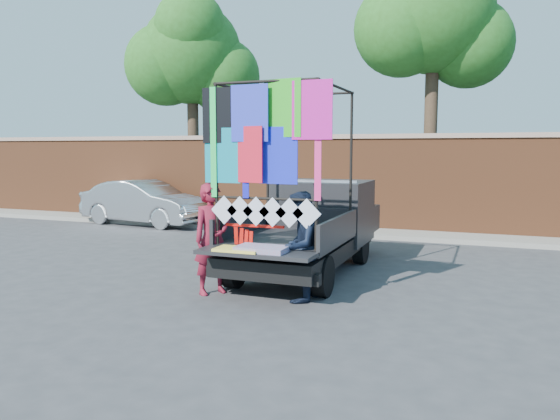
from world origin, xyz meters
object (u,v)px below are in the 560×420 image
(man, at_px, (299,247))
(pickup_truck, at_px, (316,224))
(sedan, at_px, (145,202))
(woman, at_px, (212,239))

(man, bearing_deg, pickup_truck, -164.37)
(sedan, bearing_deg, man, -124.04)
(pickup_truck, relative_size, man, 3.15)
(man, bearing_deg, sedan, -127.24)
(pickup_truck, relative_size, woman, 2.97)
(pickup_truck, bearing_deg, woman, -110.06)
(woman, height_order, man, woman)
(sedan, distance_m, man, 9.17)
(woman, relative_size, man, 1.06)
(pickup_truck, xyz_separation_m, woman, (-0.89, -2.43, 0.05))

